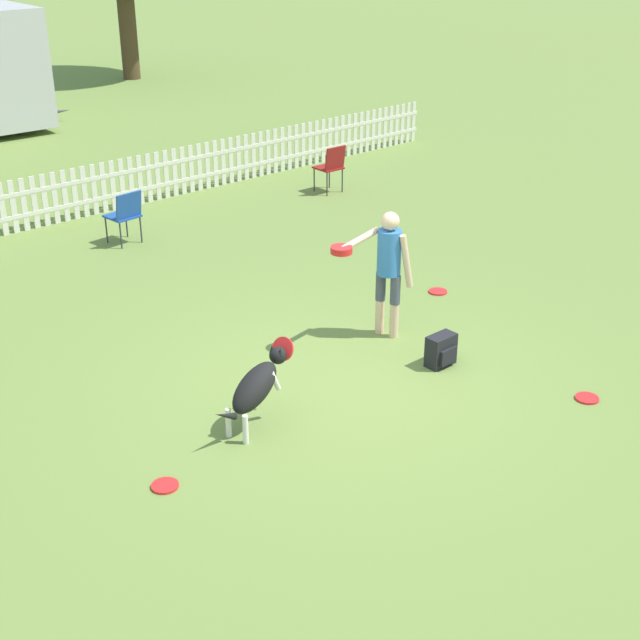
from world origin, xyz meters
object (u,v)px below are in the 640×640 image
leaping_dog (257,385)px  frisbee_midfield (438,292)px  backpack_on_grass (441,351)px  folding_chair_center (125,213)px  handler_person (386,261)px  frisbee_near_handler (587,398)px  folding_chair_blue_left (331,165)px  frisbee_near_dog (165,486)px

leaping_dog → frisbee_midfield: (3.87, 1.07, -0.45)m
backpack_on_grass → folding_chair_center: (-0.63, 5.80, 0.32)m
handler_person → backpack_on_grass: bearing=163.0°
handler_person → folding_chair_center: handler_person is taller
frisbee_near_handler → handler_person: bearing=102.0°
handler_person → backpack_on_grass: (-0.05, -0.96, -0.79)m
backpack_on_grass → folding_chair_blue_left: bearing=58.7°
folding_chair_center → frisbee_near_handler: bearing=93.9°
backpack_on_grass → folding_chair_center: folding_chair_center is taller
frisbee_near_handler → folding_chair_center: bearing=99.4°
leaping_dog → frisbee_midfield: leaping_dog is taller
handler_person → frisbee_near_dog: bearing=89.5°
frisbee_midfield → frisbee_near_dog: bearing=-165.3°
leaping_dog → folding_chair_center: size_ratio=1.37×
handler_person → frisbee_near_handler: 2.72m
leaping_dog → frisbee_near_dog: (-1.27, -0.28, -0.45)m
leaping_dog → folding_chair_blue_left: folding_chair_blue_left is taller
leaping_dog → frisbee_near_dog: bearing=-91.9°
frisbee_near_handler → frisbee_near_dog: same height
handler_person → folding_chair_center: 4.92m
frisbee_near_dog → folding_chair_blue_left: bearing=38.6°
frisbee_near_dog → folding_chair_blue_left: (7.08, 5.66, 0.51)m
frisbee_near_dog → frisbee_midfield: 5.30m
leaping_dog → folding_chair_center: bearing=148.5°
frisbee_near_handler → folding_chair_center: size_ratio=0.30×
frisbee_near_handler → leaping_dog: bearing=147.2°
leaping_dog → handler_person: bearing=90.3°
folding_chair_blue_left → folding_chair_center: 4.12m
frisbee_midfield → folding_chair_center: 4.92m
handler_person → frisbee_near_dog: (-3.65, -0.89, -0.96)m
frisbee_near_handler → folding_chair_blue_left: (2.90, 7.27, 0.51)m
frisbee_midfield → folding_chair_center: size_ratio=0.30×
folding_chair_center → folding_chair_blue_left: bearing=173.4°
frisbee_midfield → handler_person: bearing=-163.1°
backpack_on_grass → folding_chair_blue_left: folding_chair_blue_left is taller
handler_person → leaping_dog: size_ratio=1.35×
handler_person → frisbee_midfield: bearing=-87.2°
frisbee_near_handler → frisbee_near_dog: size_ratio=1.00×
frisbee_midfield → folding_chair_center: folding_chair_center is taller
frisbee_midfield → folding_chair_blue_left: bearing=65.7°
frisbee_midfield → frisbee_near_handler: bearing=-107.8°
leaping_dog → backpack_on_grass: 2.38m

